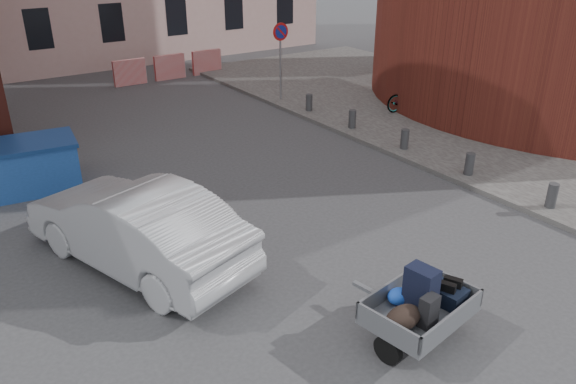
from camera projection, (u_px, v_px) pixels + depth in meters
ground at (299, 278)px, 9.92m from camera, size 120.00×120.00×0.00m
sidewalk at (479, 120)px, 18.03m from camera, size 9.00×24.00×0.12m
no_parking_sign at (281, 45)px, 19.23m from camera, size 0.60×0.09×2.65m
bollards at (405, 139)px, 15.38m from camera, size 0.22×9.02×0.55m
barriers at (170, 67)px, 23.06m from camera, size 4.70×0.18×1.00m
trailer at (420, 306)px, 8.18m from camera, size 1.75×1.91×1.20m
dumpster at (14, 168)px, 12.98m from camera, size 2.98×1.80×1.18m
silver_car at (136, 226)px, 10.04m from camera, size 3.01×5.00×1.56m
bicycle at (408, 96)px, 18.67m from camera, size 1.80×0.69×0.93m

